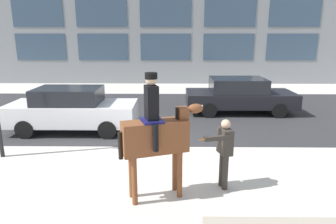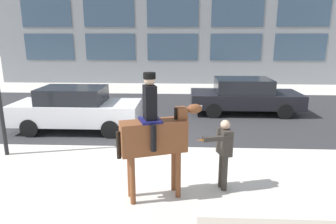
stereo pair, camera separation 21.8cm
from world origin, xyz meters
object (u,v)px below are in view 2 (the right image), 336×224
(mounted_horse_lead, at_px, (155,134))
(street_car_far_lane, at_px, (244,95))
(pedestrian_bystander, at_px, (224,149))
(street_car_near_lane, at_px, (76,109))

(mounted_horse_lead, distance_m, street_car_far_lane, 7.90)
(street_car_far_lane, bearing_deg, pedestrian_bystander, -104.85)
(street_car_near_lane, height_order, street_car_far_lane, street_car_near_lane)
(pedestrian_bystander, bearing_deg, mounted_horse_lead, -0.44)
(pedestrian_bystander, xyz_separation_m, street_car_far_lane, (1.80, 6.79, -0.15))
(pedestrian_bystander, bearing_deg, street_car_near_lane, -56.62)
(street_car_near_lane, distance_m, street_car_far_lane, 6.99)
(pedestrian_bystander, bearing_deg, street_car_far_lane, -120.48)
(street_car_far_lane, bearing_deg, street_car_near_lane, -156.58)
(mounted_horse_lead, xyz_separation_m, pedestrian_bystander, (1.44, 0.39, -0.46))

